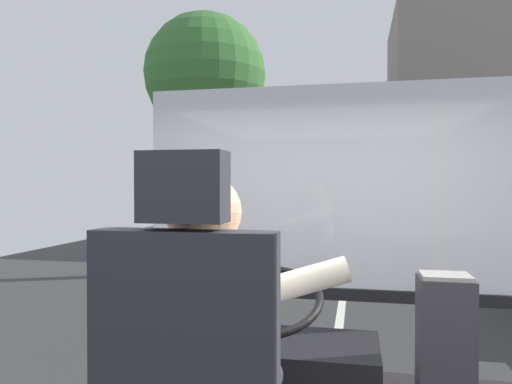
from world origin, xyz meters
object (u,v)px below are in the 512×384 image
Objects in this scene: parked_car_white at (461,219)px; fare_box at (445,358)px; steering_console at (277,372)px; bus_driver at (209,344)px.

fare_box is at bearing -101.49° from parked_car_white.
parked_car_white is at bearing 78.51° from fare_box.
steering_console is 0.88m from fare_box.
fare_box is (0.85, -0.11, 0.18)m from steering_console.
bus_driver is at bearing -103.58° from parked_car_white.
bus_driver reaches higher than parked_car_white.
bus_driver reaches higher than steering_console.
steering_console is 1.34× the size of fare_box.
bus_driver is 0.20× the size of parked_car_white.
bus_driver is 1.45m from fare_box.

